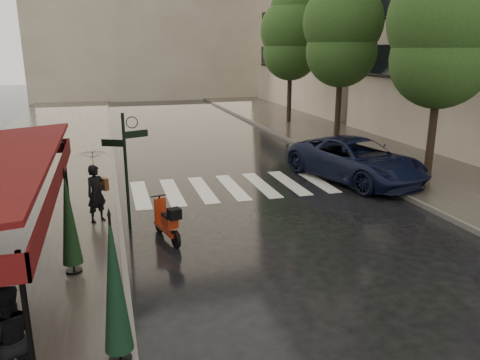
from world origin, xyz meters
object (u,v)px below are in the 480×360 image
pedestrian_terrace (8,339)px  parasol_back (69,219)px  scooter (168,222)px  parked_car (356,160)px  pedestrian_with_umbrella (94,164)px  parasol_front (115,284)px

pedestrian_terrace → parasol_back: size_ratio=0.70×
scooter → parked_car: (7.32, 3.75, 0.29)m
pedestrian_with_umbrella → parasol_front: bearing=-121.7°
parked_car → parasol_back: bearing=-167.1°
pedestrian_terrace → parked_car: bearing=-150.7°
scooter → parasol_front: 4.97m
pedestrian_with_umbrella → pedestrian_terrace: size_ratio=1.57×
parasol_front → parasol_back: 3.38m
scooter → parked_car: bearing=13.0°
pedestrian_with_umbrella → parasol_back: (-0.48, -2.98, -0.41)m
scooter → parasol_back: (-2.16, -1.42, 0.83)m
scooter → parasol_front: bearing=-120.0°
pedestrian_with_umbrella → parasol_front: size_ratio=1.01×
pedestrian_with_umbrella → parasol_back: 3.05m
pedestrian_terrace → parasol_front: 1.52m
scooter → parasol_front: (-1.33, -4.69, 0.92)m
parked_car → parasol_back: 10.81m
pedestrian_terrace → parasol_back: bearing=-111.1°
pedestrian_terrace → parasol_front: parasol_front is taller
pedestrian_with_umbrella → parasol_back: bearing=-134.1°
pedestrian_with_umbrella → parasol_front: (0.35, -6.26, -0.32)m
parasol_front → parasol_back: (-0.83, 3.27, -0.09)m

